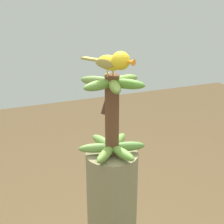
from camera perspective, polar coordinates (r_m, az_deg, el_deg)
name	(u,v)px	position (r m, az deg, el deg)	size (l,w,h in m)	color
banana_bunch	(112,116)	(1.24, -0.03, -0.65)	(0.26, 0.26, 0.32)	brown
perched_bird	(115,62)	(1.15, 0.44, 8.79)	(0.13, 0.21, 0.09)	#C68933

